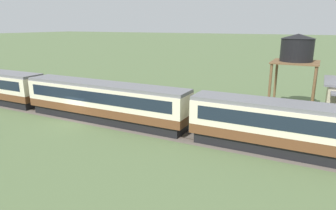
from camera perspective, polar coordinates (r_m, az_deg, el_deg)
The scene contains 4 objects.
ground_plane at distance 31.44m, azimuth -17.52°, elevation -3.20°, with size 600.00×600.00×0.00m, color #566B42.
passenger_train at distance 30.43m, azimuth -11.73°, elevation 0.88°, with size 56.39×2.95×3.93m.
railway_track at distance 34.81m, azimuth -18.99°, elevation -1.55°, with size 104.01×3.60×0.04m.
water_tower at distance 34.79m, azimuth 23.33°, elevation 9.46°, with size 4.69×4.69×8.57m.
Camera 1 is at (21.40, -20.98, 9.49)m, focal length 32.00 mm.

